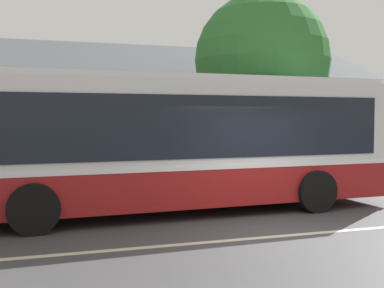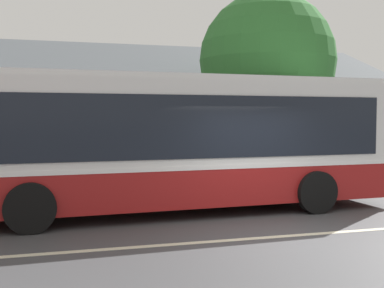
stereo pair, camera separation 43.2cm
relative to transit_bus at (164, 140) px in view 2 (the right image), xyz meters
name	(u,v)px [view 2 (the right image)]	position (x,y,z in m)	size (l,w,h in m)	color
ground_plane	(287,236)	(1.74, -2.90, -1.72)	(300.00, 300.00, 0.00)	#424244
sidewalk_far	(198,188)	(1.74, 3.10, -1.64)	(60.00, 3.00, 0.15)	gray
lane_divider_stripe	(287,236)	(1.74, -2.90, -1.71)	(60.00, 0.16, 0.01)	beige
community_building	(95,126)	(-0.80, 10.60, 0.16)	(24.89, 10.18, 6.54)	gray
transit_bus	(164,140)	(0.00, 0.00, 0.00)	(11.04, 3.07, 3.20)	maroon
bench_down_street	(102,176)	(-1.20, 2.88, -1.15)	(1.58, 0.51, 0.94)	brown
street_tree_primary	(268,64)	(4.50, 4.05, 2.33)	(4.61, 4.61, 6.48)	#4C3828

